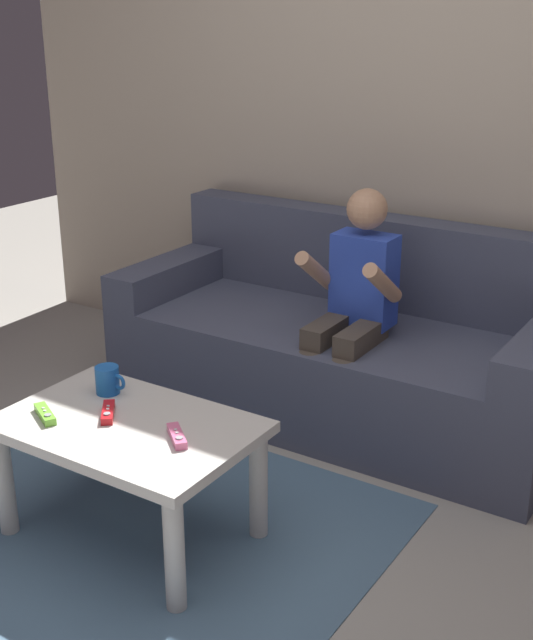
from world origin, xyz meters
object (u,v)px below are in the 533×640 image
couch (343,348)px  game_remote_red_far_corner (108,412)px  person_seated_on_couch (353,302)px  game_remote_lime_near_edge (45,414)px  coffee_mug (108,380)px  game_remote_pink_center (177,436)px  coffee_table (128,443)px

couch → game_remote_red_far_corner: bearing=-100.3°
person_seated_on_couch → game_remote_lime_near_edge: (-0.50, -1.13, -0.14)m
couch → coffee_mug: bearing=-107.3°
couch → game_remote_pink_center: bearing=-86.9°
coffee_mug → game_remote_pink_center: bearing=-18.6°
couch → coffee_mug: 1.13m
couch → coffee_mug: couch is taller
couch → coffee_table: size_ratio=2.34×
game_remote_pink_center → coffee_mug: size_ratio=1.10×
person_seated_on_couch → coffee_mug: (-0.46, -0.89, -0.10)m
person_seated_on_couch → coffee_table: 1.07m
couch → person_seated_on_couch: 0.36m
coffee_table → person_seated_on_couch: bearing=75.5°
game_remote_pink_center → coffee_mug: 0.42m
couch → game_remote_lime_near_edge: size_ratio=13.39×
game_remote_lime_near_edge → game_remote_pink_center: same height
game_remote_lime_near_edge → coffee_mug: bearing=79.9°
couch → game_remote_pink_center: size_ratio=14.40×
person_seated_on_couch → game_remote_pink_center: 1.03m
coffee_table → game_remote_red_far_corner: game_remote_red_far_corner is taller
couch → coffee_table: couch is taller
person_seated_on_couch → game_remote_lime_near_edge: 1.25m
coffee_table → game_remote_red_far_corner: 0.12m
game_remote_red_far_corner → coffee_mug: coffee_mug is taller
coffee_table → game_remote_pink_center: 0.22m
person_seated_on_couch → coffee_mug: person_seated_on_couch is taller
game_remote_pink_center → coffee_table: bearing=178.6°
coffee_table → game_remote_lime_near_edge: size_ratio=5.71×
person_seated_on_couch → coffee_mug: bearing=-117.4°
couch → game_remote_pink_center: couch is taller
person_seated_on_couch → game_remote_pink_center: size_ratio=7.57×
game_remote_lime_near_edge → game_remote_red_far_corner: size_ratio=1.07×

